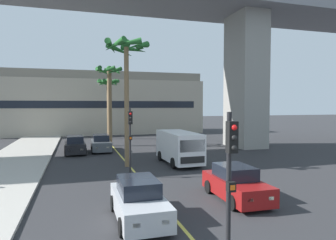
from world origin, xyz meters
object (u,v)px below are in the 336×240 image
car_queue_front (236,184)px  car_queue_fourth (139,201)px  traffic_light_median_near (230,173)px  palm_tree_near_median (108,89)px  car_queue_third (75,146)px  palm_tree_mid_median (109,87)px  traffic_light_median_far (130,133)px  car_queue_second (101,144)px  palm_tree_far_median (127,61)px  delivery_van (179,146)px

car_queue_front → car_queue_fourth: (-4.78, -1.16, 0.00)m
car_queue_fourth → traffic_light_median_near: traffic_light_median_near is taller
car_queue_front → palm_tree_near_median: (-3.13, 26.75, 5.58)m
car_queue_third → palm_tree_mid_median: size_ratio=0.49×
car_queue_front → traffic_light_median_far: size_ratio=0.99×
car_queue_fourth → palm_tree_mid_median: bearing=87.0°
traffic_light_median_near → palm_tree_near_median: palm_tree_near_median is taller
car_queue_front → car_queue_second: bearing=106.1°
car_queue_front → palm_tree_near_median: bearing=96.7°
traffic_light_median_near → palm_tree_far_median: palm_tree_far_median is taller
delivery_van → traffic_light_median_far: 5.51m
car_queue_fourth → palm_tree_near_median: palm_tree_near_median is taller
palm_tree_near_median → palm_tree_mid_median: bearing=-94.5°
traffic_light_median_far → palm_tree_near_median: 21.54m
palm_tree_near_median → traffic_light_median_far: bearing=-92.2°
traffic_light_median_far → palm_tree_far_median: (0.34, 3.35, 4.72)m
delivery_van → traffic_light_median_far: size_ratio=1.26×
car_queue_front → car_queue_second: 17.36m
palm_tree_mid_median → palm_tree_far_median: palm_tree_far_median is taller
car_queue_second → traffic_light_median_far: (0.87, -11.16, 1.99)m
palm_tree_near_median → palm_tree_mid_median: 6.64m
car_queue_third → palm_tree_far_median: 10.39m
car_queue_second → palm_tree_near_median: palm_tree_near_median is taller
traffic_light_median_near → palm_tree_far_median: (-0.16, 14.69, 4.72)m
car_queue_second → palm_tree_far_median: (1.21, -7.81, 6.71)m
delivery_van → palm_tree_far_median: size_ratio=0.59×
car_queue_fourth → traffic_light_median_far: 7.02m
car_queue_second → traffic_light_median_near: size_ratio=0.98×
car_queue_third → traffic_light_median_near: bearing=-80.3°
car_queue_fourth → car_queue_second: bearing=90.1°
traffic_light_median_near → car_queue_front: bearing=59.3°
traffic_light_median_far → palm_tree_mid_median: palm_tree_mid_median is taller
car_queue_front → car_queue_fourth: same height
delivery_van → traffic_light_median_near: size_ratio=1.26×
delivery_van → traffic_light_median_far: (-4.19, -3.28, 1.43)m
car_queue_front → car_queue_third: (-7.18, 15.95, 0.00)m
car_queue_third → palm_tree_near_median: palm_tree_near_median is taller
traffic_light_median_near → palm_tree_mid_median: palm_tree_mid_median is taller
car_queue_second → palm_tree_far_median: size_ratio=0.46×
car_queue_third → palm_tree_near_median: bearing=69.5°
traffic_light_median_far → palm_tree_near_median: bearing=87.8°
car_queue_front → palm_tree_near_median: palm_tree_near_median is taller
car_queue_second → delivery_van: delivery_van is taller
palm_tree_mid_median → palm_tree_near_median: bearing=85.5°
car_queue_third → palm_tree_mid_median: (3.52, 4.18, 5.53)m
car_queue_third → palm_tree_far_median: (3.57, -7.08, 6.71)m
car_queue_third → traffic_light_median_far: (3.22, -10.43, 1.99)m
car_queue_third → car_queue_fourth: (2.40, -17.11, 0.00)m
car_queue_front → palm_tree_far_median: (-3.61, 8.87, 6.71)m
car_queue_third → delivery_van: bearing=-44.0°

